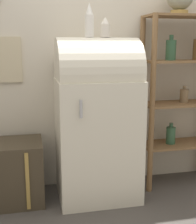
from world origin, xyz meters
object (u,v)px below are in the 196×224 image
(suitcase_trunk, at_px, (8,172))
(vase_left, at_px, (89,21))
(vase_center, at_px, (105,28))
(refrigerator, at_px, (97,117))

(suitcase_trunk, height_order, vase_left, vase_left)
(suitcase_trunk, bearing_deg, vase_center, -2.64)
(refrigerator, bearing_deg, vase_left, 175.16)
(refrigerator, bearing_deg, suitcase_trunk, 177.40)
(refrigerator, relative_size, vase_center, 8.61)
(refrigerator, bearing_deg, vase_center, -3.16)
(vase_left, bearing_deg, vase_center, -3.96)
(vase_left, bearing_deg, suitcase_trunk, 177.60)
(refrigerator, height_order, suitcase_trunk, refrigerator)
(suitcase_trunk, distance_m, vase_left, 1.48)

